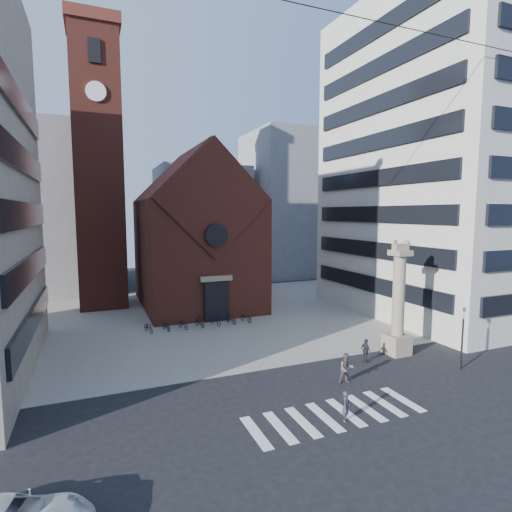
{
  "coord_description": "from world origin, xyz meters",
  "views": [
    {
      "loc": [
        -10.99,
        -19.97,
        10.64
      ],
      "look_at": [
        0.54,
        8.0,
        7.36
      ],
      "focal_mm": 28.0,
      "sensor_mm": 36.0,
      "label": 1
    }
  ],
  "objects_px": {
    "lion_column": "(398,309)",
    "pedestrian_1": "(346,368)",
    "traffic_light": "(462,337)",
    "scooter_0": "(149,327)",
    "pedestrian_0": "(346,406)",
    "pedestrian_2": "(366,351)"
  },
  "relations": [
    {
      "from": "traffic_light",
      "to": "pedestrian_0",
      "type": "distance_m",
      "value": 11.7
    },
    {
      "from": "lion_column",
      "to": "traffic_light",
      "type": "relative_size",
      "value": 2.02
    },
    {
      "from": "lion_column",
      "to": "pedestrian_1",
      "type": "relative_size",
      "value": 4.52
    },
    {
      "from": "pedestrian_2",
      "to": "traffic_light",
      "type": "bearing_deg",
      "value": -124.02
    },
    {
      "from": "pedestrian_2",
      "to": "scooter_0",
      "type": "xyz_separation_m",
      "value": [
        -13.42,
        13.07,
        -0.34
      ]
    },
    {
      "from": "pedestrian_2",
      "to": "pedestrian_0",
      "type": "bearing_deg",
      "value": 135.49
    },
    {
      "from": "pedestrian_1",
      "to": "traffic_light",
      "type": "bearing_deg",
      "value": 5.44
    },
    {
      "from": "lion_column",
      "to": "scooter_0",
      "type": "bearing_deg",
      "value": 143.01
    },
    {
      "from": "pedestrian_0",
      "to": "traffic_light",
      "type": "bearing_deg",
      "value": -24.49
    },
    {
      "from": "traffic_light",
      "to": "pedestrian_1",
      "type": "xyz_separation_m",
      "value": [
        -8.59,
        1.09,
        -1.33
      ]
    },
    {
      "from": "lion_column",
      "to": "scooter_0",
      "type": "distance_m",
      "value": 21.08
    },
    {
      "from": "traffic_light",
      "to": "scooter_0",
      "type": "distance_m",
      "value": 25.02
    },
    {
      "from": "lion_column",
      "to": "pedestrian_1",
      "type": "bearing_deg",
      "value": -156.24
    },
    {
      "from": "pedestrian_0",
      "to": "pedestrian_1",
      "type": "relative_size",
      "value": 0.81
    },
    {
      "from": "pedestrian_0",
      "to": "scooter_0",
      "type": "bearing_deg",
      "value": 72.91
    },
    {
      "from": "lion_column",
      "to": "traffic_light",
      "type": "distance_m",
      "value": 4.62
    },
    {
      "from": "scooter_0",
      "to": "lion_column",
      "type": "bearing_deg",
      "value": -52.19
    },
    {
      "from": "pedestrian_2",
      "to": "scooter_0",
      "type": "distance_m",
      "value": 18.73
    },
    {
      "from": "pedestrian_0",
      "to": "pedestrian_2",
      "type": "xyz_separation_m",
      "value": [
        6.03,
        6.22,
        0.08
      ]
    },
    {
      "from": "lion_column",
      "to": "pedestrian_1",
      "type": "distance_m",
      "value": 7.63
    },
    {
      "from": "lion_column",
      "to": "scooter_0",
      "type": "relative_size",
      "value": 4.84
    },
    {
      "from": "traffic_light",
      "to": "scooter_0",
      "type": "xyz_separation_m",
      "value": [
        -18.67,
        16.56,
        -1.77
      ]
    }
  ]
}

